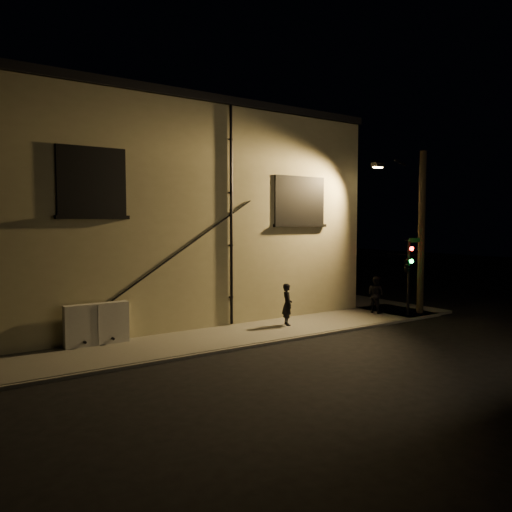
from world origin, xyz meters
TOP-DOWN VIEW (x-y plane):
  - ground at (0.00, 0.00)m, footprint 90.00×90.00m
  - sidewalk at (1.22, 4.39)m, footprint 21.00×16.00m
  - building at (-3.00, 8.99)m, footprint 16.20×12.23m
  - utility_cabinet at (-7.03, 2.70)m, footprint 2.05×0.34m
  - pedestrian_a at (-0.06, 1.67)m, footprint 0.57×0.69m
  - pedestrian_b at (4.76, 1.59)m, footprint 0.70×0.85m
  - traffic_signal at (5.29, 0.32)m, footprint 1.35×1.93m
  - streetlamp_pole at (6.25, 0.54)m, footprint 2.02×1.39m

SIDE VIEW (x-z plane):
  - ground at x=0.00m, z-range 0.00..0.00m
  - sidewalk at x=1.22m, z-range 0.00..0.12m
  - utility_cabinet at x=-7.03m, z-range 0.12..1.47m
  - pedestrian_a at x=-0.06m, z-range 0.12..1.73m
  - pedestrian_b at x=4.76m, z-range 0.12..1.74m
  - traffic_signal at x=5.29m, z-range 0.68..3.96m
  - streetlamp_pole at x=6.25m, z-range 0.22..7.35m
  - building at x=-3.00m, z-range 0.00..8.80m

